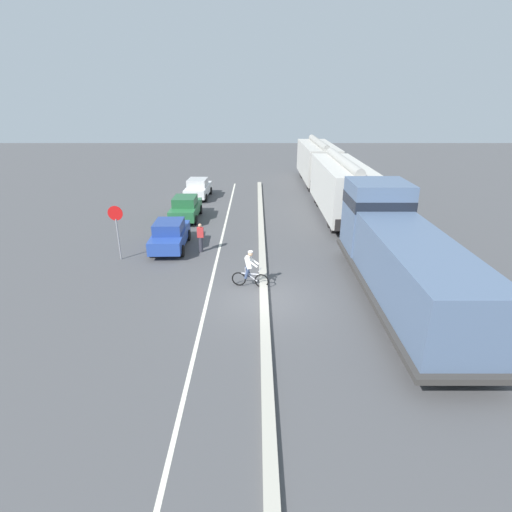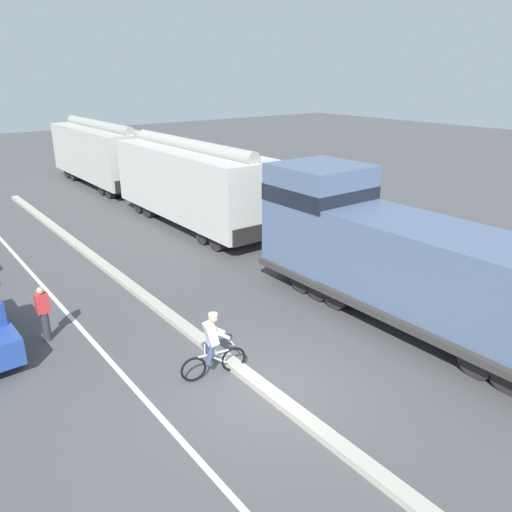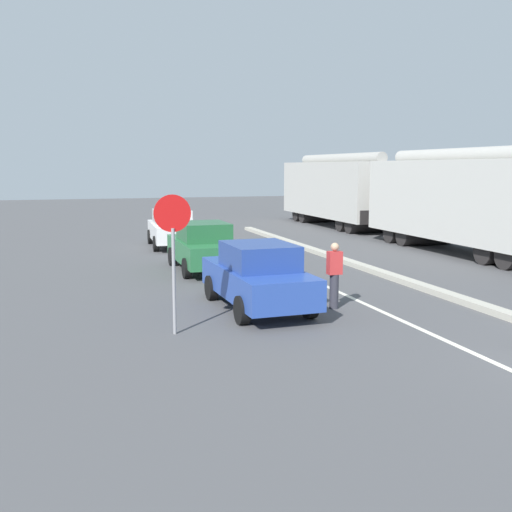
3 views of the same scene
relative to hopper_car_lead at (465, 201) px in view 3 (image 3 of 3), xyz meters
The scene contains 9 objects.
median_curb 8.99m from the hopper_car_lead, 129.82° to the right, with size 0.36×36.00×0.16m, color #B2AD9E.
lane_stripe 10.67m from the hopper_car_lead, 139.97° to the right, with size 0.14×36.00×0.01m, color silver.
hopper_car_lead is the anchor object (origin of this frame).
hopper_car_middle 11.60m from the hopper_car_lead, 90.00° to the left, with size 2.90×10.60×4.18m.
parked_car_blue 12.66m from the hopper_car_lead, 148.63° to the right, with size 1.92×4.24×1.62m.
parked_car_green 10.92m from the hopper_car_lead, behind, with size 1.84×4.20×1.62m.
parked_car_white 12.16m from the hopper_car_lead, 153.22° to the left, with size 1.99×4.28×1.62m.
stop_sign 15.40m from the hopper_car_lead, 148.05° to the right, with size 0.76×0.08×2.88m.
pedestrian_by_cars 11.50m from the hopper_car_lead, 141.66° to the right, with size 0.34×0.22×1.62m.
Camera 3 is at (-9.49, -7.39, 3.42)m, focal length 42.00 mm.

